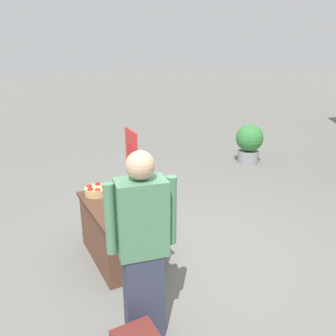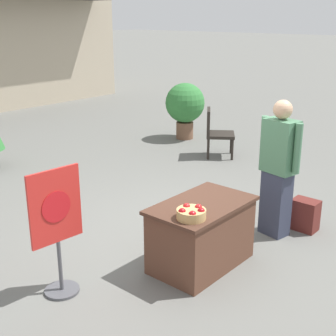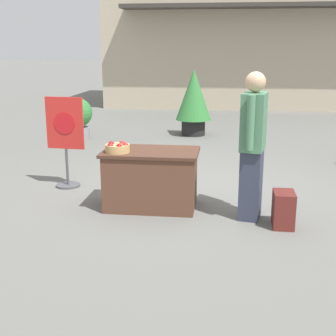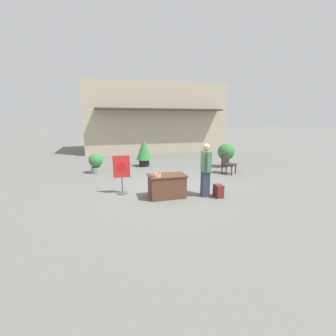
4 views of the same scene
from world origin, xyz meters
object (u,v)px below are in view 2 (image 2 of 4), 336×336
object	(u,v)px
apple_basket	(191,213)
backpack	(305,215)
display_table	(201,234)
poster_board	(57,228)
patio_chair	(215,130)
person_visitor	(278,168)
potted_plant_far_right	(185,105)

from	to	relation	value
apple_basket	backpack	bearing A→B (deg)	-9.40
display_table	poster_board	bearing A→B (deg)	151.56
display_table	apple_basket	size ratio (longest dim) A/B	4.00
apple_basket	poster_board	bearing A→B (deg)	137.56
patio_chair	display_table	bearing A→B (deg)	-92.61
apple_basket	patio_chair	distance (m)	4.78
poster_board	display_table	bearing A→B (deg)	66.13
backpack	patio_chair	size ratio (longest dim) A/B	0.44
person_visitor	patio_chair	bearing A→B (deg)	-121.10
poster_board	apple_basket	bearing A→B (deg)	52.13
backpack	display_table	bearing A→B (deg)	163.20
backpack	potted_plant_far_right	world-z (taller)	potted_plant_far_right
apple_basket	potted_plant_far_right	size ratio (longest dim) A/B	0.24
backpack	person_visitor	bearing A→B (deg)	146.32
person_visitor	poster_board	xyz separation A→B (m)	(-2.65, 1.00, -0.18)
poster_board	patio_chair	world-z (taller)	poster_board
person_visitor	potted_plant_far_right	bearing A→B (deg)	-116.79
display_table	patio_chair	size ratio (longest dim) A/B	1.27
display_table	person_visitor	distance (m)	1.39
person_visitor	apple_basket	bearing A→B (deg)	7.97
backpack	patio_chair	distance (m)	3.52
poster_board	patio_chair	xyz separation A→B (m)	(5.03, 1.63, -0.19)
patio_chair	backpack	bearing A→B (deg)	-70.69
backpack	patio_chair	world-z (taller)	patio_chair
display_table	apple_basket	world-z (taller)	apple_basket
patio_chair	poster_board	bearing A→B (deg)	-107.87
patio_chair	potted_plant_far_right	xyz separation A→B (m)	(0.71, 1.35, 0.25)
display_table	person_visitor	world-z (taller)	person_visitor
poster_board	potted_plant_far_right	xyz separation A→B (m)	(5.74, 2.98, 0.05)
potted_plant_far_right	poster_board	bearing A→B (deg)	-152.54
poster_board	patio_chair	size ratio (longest dim) A/B	1.39
person_visitor	backpack	bearing A→B (deg)	157.33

